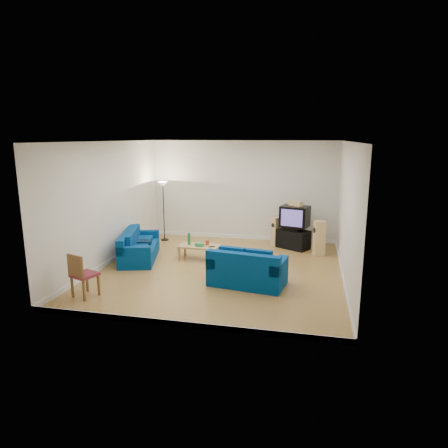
% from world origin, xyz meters
% --- Properties ---
extents(room, '(6.01, 6.51, 3.21)m').
position_xyz_m(room, '(0.00, 0.00, 1.54)').
color(room, brown).
rests_on(room, ground).
extents(sofa_three_seat, '(1.36, 2.15, 0.77)m').
position_xyz_m(sofa_three_seat, '(-2.43, 0.38, 0.29)').
color(sofa_three_seat, navy).
rests_on(sofa_three_seat, ground).
extents(sofa_loveseat, '(1.80, 1.18, 0.84)m').
position_xyz_m(sofa_loveseat, '(0.83, -0.95, 0.32)').
color(sofa_loveseat, navy).
rests_on(sofa_loveseat, ground).
extents(coffee_table, '(1.13, 0.62, 0.40)m').
position_xyz_m(coffee_table, '(-0.77, 0.70, 0.35)').
color(coffee_table, tan).
rests_on(coffee_table, ground).
extents(bottle, '(0.08, 0.08, 0.33)m').
position_xyz_m(bottle, '(-1.05, 0.70, 0.56)').
color(bottle, '#197233').
rests_on(bottle, coffee_table).
extents(tissue_box, '(0.25, 0.16, 0.10)m').
position_xyz_m(tissue_box, '(-0.72, 0.60, 0.45)').
color(tissue_box, green).
rests_on(tissue_box, coffee_table).
extents(red_canister, '(0.11, 0.11, 0.13)m').
position_xyz_m(red_canister, '(-0.55, 0.77, 0.47)').
color(red_canister, red).
rests_on(red_canister, coffee_table).
extents(remote, '(0.18, 0.10, 0.02)m').
position_xyz_m(remote, '(-0.38, 0.61, 0.41)').
color(remote, black).
rests_on(remote, coffee_table).
extents(tv_stand, '(1.06, 0.91, 0.57)m').
position_xyz_m(tv_stand, '(1.70, 2.40, 0.28)').
color(tv_stand, black).
rests_on(tv_stand, ground).
extents(av_receiver, '(0.55, 0.49, 0.11)m').
position_xyz_m(av_receiver, '(1.69, 2.41, 0.62)').
color(av_receiver, black).
rests_on(av_receiver, tv_stand).
extents(television, '(0.93, 0.78, 0.62)m').
position_xyz_m(television, '(1.72, 2.41, 0.99)').
color(television, black).
rests_on(television, av_receiver).
extents(centre_speaker, '(0.45, 0.39, 0.15)m').
position_xyz_m(centre_speaker, '(1.73, 2.46, 1.37)').
color(centre_speaker, tan).
rests_on(centre_speaker, television).
extents(speaker_left, '(0.32, 0.33, 0.87)m').
position_xyz_m(speaker_left, '(1.15, 2.70, 0.44)').
color(speaker_left, tan).
rests_on(speaker_left, ground).
extents(speaker_right, '(0.36, 0.32, 1.00)m').
position_xyz_m(speaker_right, '(2.45, 1.81, 0.50)').
color(speaker_right, tan).
rests_on(speaker_right, ground).
extents(floor_lamp, '(0.33, 0.33, 1.92)m').
position_xyz_m(floor_lamp, '(-2.45, 2.48, 1.58)').
color(floor_lamp, black).
rests_on(floor_lamp, ground).
extents(dining_chair, '(0.59, 0.59, 0.96)m').
position_xyz_m(dining_chair, '(-2.42, -2.40, 0.54)').
color(dining_chair, brown).
rests_on(dining_chair, ground).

